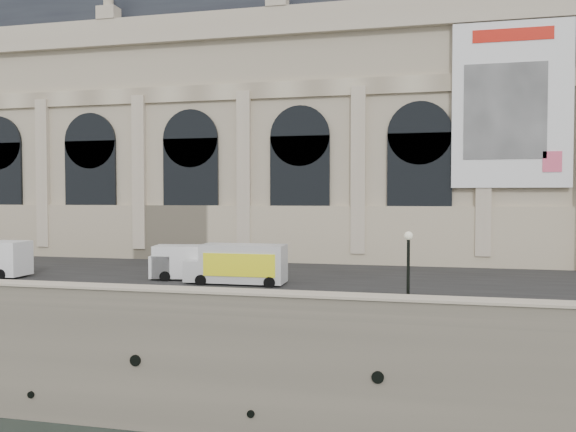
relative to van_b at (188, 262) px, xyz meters
name	(u,v)px	position (x,y,z in m)	size (l,w,h in m)	color
ground	(101,427)	(-0.24, -10.88, -7.23)	(260.00, 260.00, 0.00)	black
quay	(270,275)	(-0.24, 24.12, -4.23)	(160.00, 70.00, 6.00)	gray
street	(201,273)	(-0.24, 3.12, -1.20)	(160.00, 24.00, 0.06)	#2D2D2D
parapet	(105,297)	(-0.24, -10.28, -0.61)	(160.00, 1.40, 1.21)	gray
museum	(206,122)	(-6.22, 19.98, 12.50)	(69.00, 18.70, 29.10)	#BDAE91
van_b	(188,262)	(0.00, 0.00, 0.00)	(5.66, 2.93, 2.40)	white
box_truck	(238,264)	(4.05, -1.25, 0.11)	(6.62, 2.40, 2.66)	silver
lamp_right	(408,274)	(15.06, -8.63, 0.82)	(0.42, 0.42, 4.11)	black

